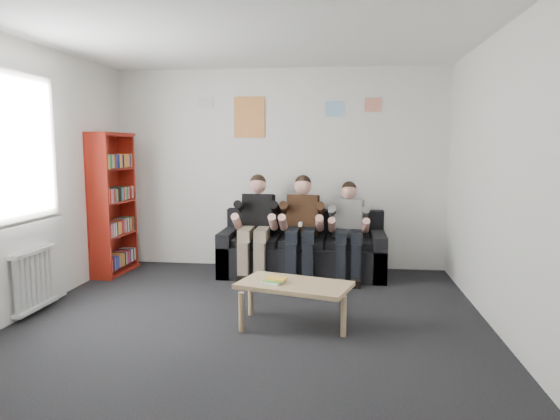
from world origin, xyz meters
name	(u,v)px	position (x,y,z in m)	size (l,w,h in m)	color
room_shell	(243,182)	(0.00, 0.00, 1.35)	(5.00, 5.00, 5.00)	black
sofa	(303,252)	(0.36, 2.10, 0.29)	(2.10, 0.86, 0.81)	black
bookshelf	(114,204)	(-2.09, 1.86, 0.92)	(0.27, 0.82, 1.83)	maroon
coffee_table	(294,288)	(0.44, 0.19, 0.36)	(1.01, 0.56, 0.40)	tan
game_cases	(274,281)	(0.25, 0.17, 0.42)	(0.21, 0.19, 0.04)	white
person_left	(256,227)	(-0.22, 1.91, 0.64)	(0.40, 0.86, 1.30)	black
person_middle	(302,228)	(0.36, 1.91, 0.64)	(0.40, 0.85, 1.29)	#482818
person_right	(349,231)	(0.95, 1.91, 0.61)	(0.36, 0.77, 1.22)	silver
radiator	(34,279)	(-2.15, 0.20, 0.35)	(0.10, 0.64, 0.60)	white
window	(23,211)	(-2.22, 0.20, 1.03)	(0.05, 1.30, 2.36)	white
poster_large	(249,117)	(-0.40, 2.49, 2.05)	(0.42, 0.01, 0.55)	#E4C950
poster_blue	(335,109)	(0.75, 2.49, 2.15)	(0.25, 0.01, 0.20)	#45A1ED
poster_pink	(373,105)	(1.25, 2.49, 2.20)	(0.22, 0.01, 0.18)	#D94390
poster_sign	(206,103)	(-1.00, 2.49, 2.25)	(0.20, 0.01, 0.14)	silver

